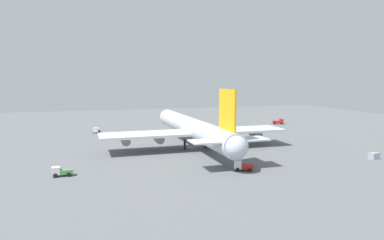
# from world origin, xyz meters

# --- Properties ---
(ground_plane) EXTENTS (285.20, 285.20, 0.00)m
(ground_plane) POSITION_xyz_m (0.00, 0.00, 0.00)
(ground_plane) COLOR slate
(cargo_airplane) EXTENTS (71.30, 57.42, 18.96)m
(cargo_airplane) POSITION_xyz_m (-0.45, 0.00, 5.97)
(cargo_airplane) COLOR silver
(cargo_airplane) RESTS_ON ground_plane
(cargo_loader) EXTENTS (3.64, 4.83, 2.45)m
(cargo_loader) POSITION_xyz_m (-31.11, -2.38, 1.16)
(cargo_loader) COLOR silver
(cargo_loader) RESTS_ON ground_plane
(pushback_tractor) EXTENTS (2.33, 4.50, 2.16)m
(pushback_tractor) POSITION_xyz_m (-23.30, 37.83, 1.09)
(pushback_tractor) COLOR silver
(pushback_tractor) RESTS_ON ground_plane
(maintenance_van) EXTENTS (4.58, 3.10, 2.25)m
(maintenance_van) POSITION_xyz_m (38.77, 27.70, 1.11)
(maintenance_van) COLOR silver
(maintenance_van) RESTS_ON ground_plane
(catering_truck) EXTENTS (4.20, 5.41, 2.46)m
(catering_truck) POSITION_xyz_m (40.47, -56.36, 1.21)
(catering_truck) COLOR #B21E19
(catering_truck) RESTS_ON ground_plane
(cargo_container_fore) EXTENTS (2.19, 2.80, 1.71)m
(cargo_container_fore) POSITION_xyz_m (-31.20, -41.27, 0.85)
(cargo_container_fore) COLOR #999EA8
(cargo_container_fore) RESTS_ON ground_plane
(safety_cone_nose) EXTENTS (0.48, 0.48, 0.69)m
(safety_cone_nose) POSITION_xyz_m (32.08, -1.35, 0.34)
(safety_cone_nose) COLOR orange
(safety_cone_nose) RESTS_ON ground_plane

